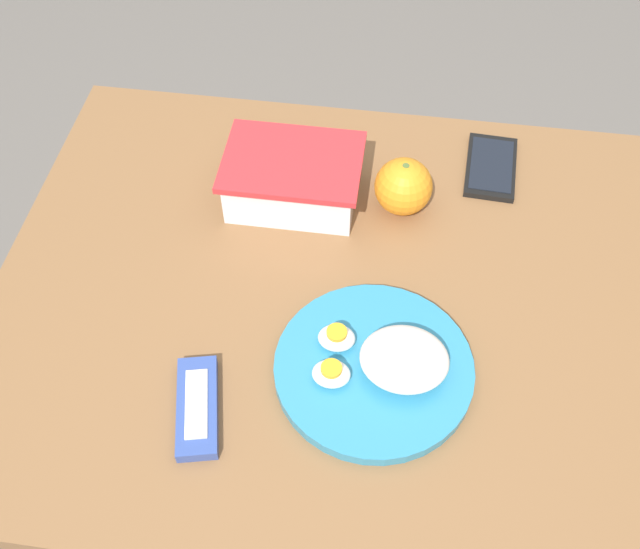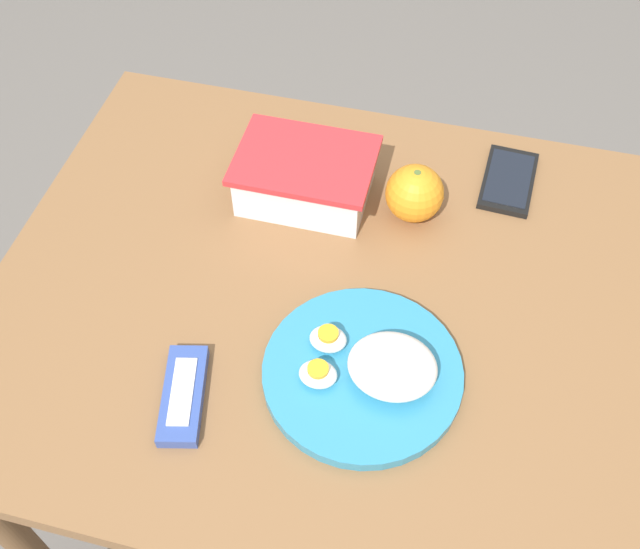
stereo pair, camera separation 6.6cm
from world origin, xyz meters
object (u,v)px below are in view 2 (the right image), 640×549
food_container (305,180)px  rice_plate (369,370)px  candy_bar (183,395)px  orange_fruit (415,193)px  cell_phone (508,180)px

food_container → rice_plate: food_container is taller
food_container → rice_plate: (0.16, -0.29, -0.02)m
food_container → candy_bar: food_container is taller
food_container → orange_fruit: orange_fruit is taller
orange_fruit → candy_bar: size_ratio=0.61×
food_container → cell_phone: (0.30, 0.10, -0.03)m
food_container → orange_fruit: bearing=1.1°
cell_phone → rice_plate: bearing=-109.7°
food_container → cell_phone: food_container is taller
cell_phone → candy_bar: bearing=-126.9°
orange_fruit → rice_plate: bearing=-91.2°
orange_fruit → rice_plate: orange_fruit is taller
rice_plate → orange_fruit: bearing=88.8°
food_container → orange_fruit: (0.17, 0.00, 0.01)m
orange_fruit → rice_plate: 0.30m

